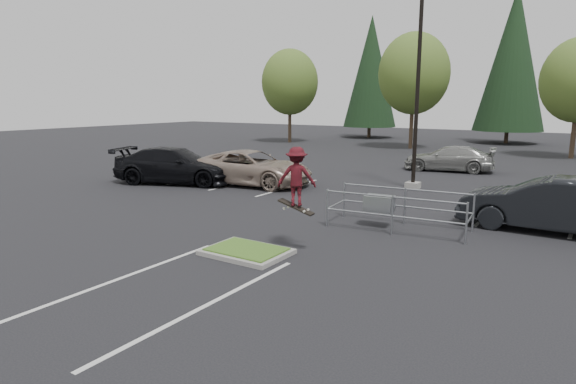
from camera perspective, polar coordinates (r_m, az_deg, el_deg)
The scene contains 14 objects.
ground at distance 13.09m, azimuth -4.93°, elevation -7.34°, with size 120.00×120.00×0.00m, color black.
grass_median at distance 13.06m, azimuth -4.93°, elevation -7.02°, with size 2.20×1.60×0.16m.
stall_lines at distance 18.65m, azimuth 3.19°, elevation -1.79°, with size 22.62×17.60×0.01m.
light_pole at distance 22.93m, azimuth 15.11°, elevation 11.68°, with size 0.70×0.60×10.12m.
decid_a at distance 47.41m, azimuth 0.22°, elevation 12.66°, with size 5.44×5.44×8.91m.
decid_b at distance 42.62m, azimuth 14.67°, elevation 13.14°, with size 5.89×5.89×9.64m.
conif_a at distance 54.38m, azimuth 9.79°, elevation 13.87°, with size 5.72×5.72×13.00m.
conif_b at distance 51.00m, azimuth 25.10°, elevation 14.09°, with size 6.38×6.38×14.50m.
cart_corral at distance 15.84m, azimuth 11.28°, elevation -1.39°, with size 4.49×1.96×1.24m.
skateboarder at distance 12.87m, azimuth 0.97°, elevation 1.80°, with size 1.18×0.99×1.81m.
car_l_tan at distance 23.51m, azimuth -4.44°, elevation 2.89°, with size 2.77×6.02×1.67m, color gray.
car_l_black at distance 24.59m, azimuth -13.37°, elevation 3.10°, with size 2.49×6.12×1.78m, color black.
car_r_charc at distance 17.12m, azimuth 28.45°, elevation -1.31°, with size 1.82×5.23×1.72m, color black.
car_far_silver at distance 29.59m, azimuth 18.60°, elevation 3.78°, with size 2.05×5.04×1.46m, color gray.
Camera 1 is at (7.69, -9.77, 4.07)m, focal length 30.00 mm.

